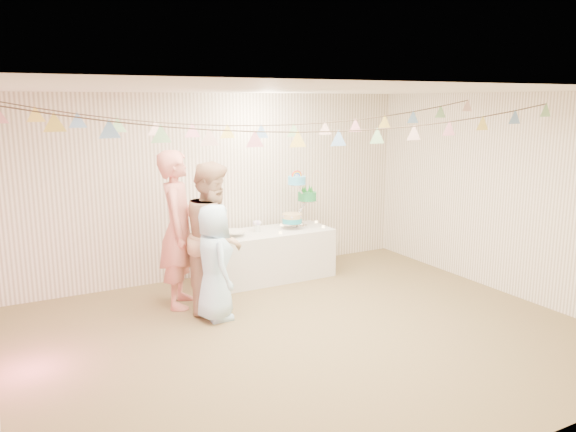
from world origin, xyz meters
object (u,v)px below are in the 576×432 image
person_adult_a (179,229)px  person_adult_b (214,236)px  cake_stand (299,197)px  table (267,255)px  person_child (214,262)px

person_adult_a → person_adult_b: 0.46m
cake_stand → person_adult_b: size_ratio=0.43×
cake_stand → person_adult_b: person_adult_b is taller
table → cake_stand: (0.55, 0.05, 0.79)m
cake_stand → person_adult_b: 1.82m
cake_stand → person_adult_a: bearing=-166.0°
table → cake_stand: 0.96m
cake_stand → person_child: (-1.75, -1.11, -0.46)m
cake_stand → person_adult_a: person_adult_a is taller
cake_stand → person_child: bearing=-147.5°
table → person_adult_a: size_ratio=0.96×
table → person_adult_a: 1.60m
table → cake_stand: bearing=5.2°
person_adult_a → person_child: person_adult_a is taller
person_adult_a → cake_stand: bearing=-50.2°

